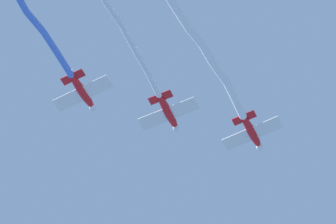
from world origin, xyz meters
The scene contains 4 objects.
airplane_lead centered at (5.10, -2.01, 83.89)m, with size 5.91×7.73×1.91m.
smoke_trail_lead centered at (-8.82, 2.80, 84.32)m, with size 23.43×9.62×1.80m.
airplane_left_wing centered at (0.53, 7.57, 84.14)m, with size 5.89×7.74×1.91m.
airplane_right_wing centered at (-4.04, 17.13, 84.39)m, with size 5.91×7.72×1.91m.
Camera 1 is at (-44.18, -1.00, 6.52)m, focal length 79.40 mm.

